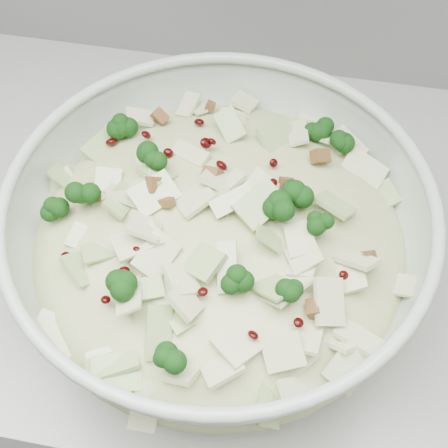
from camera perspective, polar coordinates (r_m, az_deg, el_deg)
mixing_bowl at (r=0.63m, az=-0.41°, el=-1.90°), size 0.52×0.52×0.16m
salad at (r=0.60m, az=-0.43°, el=-0.52°), size 0.52×0.52×0.16m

